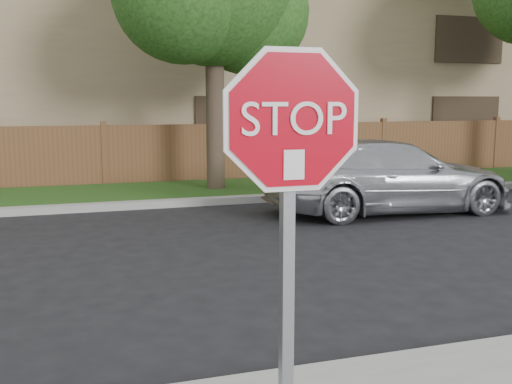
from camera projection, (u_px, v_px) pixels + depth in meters
name	position (u px, v px, depth m)	size (l,w,h in m)	color
far_curb	(116.00, 206.00, 12.33)	(70.00, 0.30, 0.15)	gray
grass_strip	(110.00, 195.00, 13.89)	(70.00, 3.00, 0.12)	#1E4714
fence	(105.00, 157.00, 15.28)	(70.00, 0.12, 1.60)	brown
apartment_building	(91.00, 61.00, 20.13)	(35.20, 9.20, 7.20)	#93785B
stop_sign	(291.00, 184.00, 3.04)	(1.01, 0.13, 2.55)	gray
sedan_right	(389.00, 176.00, 11.97)	(2.05, 5.04, 1.46)	#AAABB1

